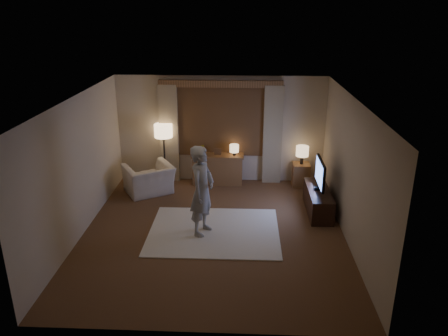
# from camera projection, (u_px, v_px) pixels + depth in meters

# --- Properties ---
(room) EXTENTS (5.04, 5.54, 2.64)m
(room) POSITION_uv_depth(u_px,v_px,m) (215.00, 159.00, 8.44)
(room) COLOR brown
(room) RESTS_ON ground
(rug) EXTENTS (2.50, 2.00, 0.02)m
(rug) POSITION_uv_depth(u_px,v_px,m) (214.00, 231.00, 8.47)
(rug) COLOR white
(rug) RESTS_ON floor
(sideboard) EXTENTS (1.20, 0.40, 0.70)m
(sideboard) POSITION_uv_depth(u_px,v_px,m) (218.00, 170.00, 10.66)
(sideboard) COLOR brown
(sideboard) RESTS_ON floor
(picture_frame) EXTENTS (0.16, 0.02, 0.20)m
(picture_frame) POSITION_uv_depth(u_px,v_px,m) (218.00, 152.00, 10.50)
(picture_frame) COLOR brown
(picture_frame) RESTS_ON sideboard
(plant) EXTENTS (0.17, 0.13, 0.30)m
(plant) POSITION_uv_depth(u_px,v_px,m) (201.00, 150.00, 10.50)
(plant) COLOR #999999
(plant) RESTS_ON sideboard
(table_lamp_sideboard) EXTENTS (0.22, 0.22, 0.30)m
(table_lamp_sideboard) POSITION_uv_depth(u_px,v_px,m) (234.00, 149.00, 10.45)
(table_lamp_sideboard) COLOR black
(table_lamp_sideboard) RESTS_ON sideboard
(floor_lamp) EXTENTS (0.43, 0.43, 1.48)m
(floor_lamp) POSITION_uv_depth(u_px,v_px,m) (163.00, 134.00, 10.40)
(floor_lamp) COLOR black
(floor_lamp) RESTS_ON floor
(armchair) EXTENTS (1.35, 1.31, 0.67)m
(armchair) POSITION_uv_depth(u_px,v_px,m) (149.00, 179.00, 10.12)
(armchair) COLOR beige
(armchair) RESTS_ON floor
(side_table) EXTENTS (0.40, 0.40, 0.56)m
(side_table) POSITION_uv_depth(u_px,v_px,m) (301.00, 175.00, 10.55)
(side_table) COLOR brown
(side_table) RESTS_ON floor
(table_lamp_side) EXTENTS (0.30, 0.30, 0.44)m
(table_lamp_side) POSITION_uv_depth(u_px,v_px,m) (302.00, 152.00, 10.34)
(table_lamp_side) COLOR black
(table_lamp_side) RESTS_ON side_table
(tv_stand) EXTENTS (0.45, 1.40, 0.50)m
(tv_stand) POSITION_uv_depth(u_px,v_px,m) (318.00, 201.00, 9.22)
(tv_stand) COLOR black
(tv_stand) RESTS_ON floor
(tv) EXTENTS (0.22, 0.91, 0.65)m
(tv) POSITION_uv_depth(u_px,v_px,m) (320.00, 174.00, 9.00)
(tv) COLOR black
(tv) RESTS_ON tv_stand
(person) EXTENTS (0.61, 0.74, 1.74)m
(person) POSITION_uv_depth(u_px,v_px,m) (202.00, 191.00, 8.11)
(person) COLOR gray
(person) RESTS_ON rug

